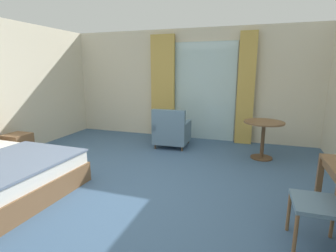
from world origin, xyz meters
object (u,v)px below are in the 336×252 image
at_px(nightstand, 18,146).
at_px(round_cafe_table, 263,131).
at_px(desk_chair, 328,200).
at_px(armchair_by_window, 172,132).

relative_size(nightstand, round_cafe_table, 0.65).
distance_m(desk_chair, round_cafe_table, 2.63).
distance_m(nightstand, desk_chair, 5.12).
bearing_deg(nightstand, round_cafe_table, 18.66).
bearing_deg(armchair_by_window, desk_chair, -48.83).
height_order(desk_chair, round_cafe_table, desk_chair).
distance_m(armchair_by_window, round_cafe_table, 1.93).
height_order(armchair_by_window, round_cafe_table, armchair_by_window).
xyz_separation_m(nightstand, desk_chair, (5.00, -1.07, 0.27)).
distance_m(desk_chair, armchair_by_window, 3.68).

